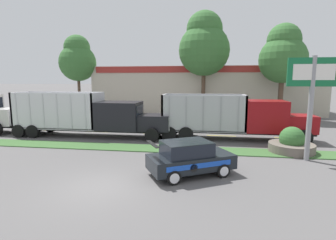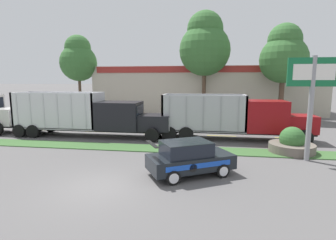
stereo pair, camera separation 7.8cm
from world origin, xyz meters
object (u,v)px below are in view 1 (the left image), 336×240
(rally_car, at_px, (189,158))
(store_sign_post, at_px, (312,87))
(dump_truck_mid, at_px, (248,119))
(stone_planter, at_px, (292,144))
(dump_truck_lead, at_px, (104,117))

(rally_car, xyz_separation_m, store_sign_post, (6.48, 3.33, 3.32))
(dump_truck_mid, height_order, rally_car, dump_truck_mid)
(stone_planter, bearing_deg, dump_truck_lead, 168.87)
(dump_truck_mid, distance_m, rally_car, 9.09)
(store_sign_post, distance_m, stone_planter, 3.98)
(rally_car, relative_size, store_sign_post, 0.75)
(dump_truck_mid, xyz_separation_m, rally_car, (-3.92, -8.16, -0.77))
(dump_truck_mid, bearing_deg, store_sign_post, -62.08)
(store_sign_post, xyz_separation_m, stone_planter, (-0.35, 1.61, -3.62))
(dump_truck_lead, bearing_deg, rally_car, -45.75)
(dump_truck_lead, height_order, stone_planter, dump_truck_lead)
(rally_car, xyz_separation_m, stone_planter, (6.13, 4.95, -0.30))
(dump_truck_mid, bearing_deg, rally_car, -115.64)
(rally_car, distance_m, stone_planter, 7.88)
(stone_planter, bearing_deg, dump_truck_mid, 124.49)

